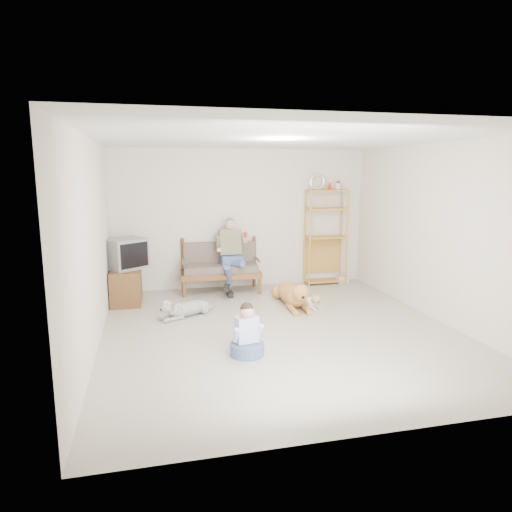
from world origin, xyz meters
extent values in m
plane|color=beige|center=(0.00, 0.00, 0.00)|extent=(5.50, 5.50, 0.00)
plane|color=silver|center=(0.00, 0.00, 2.70)|extent=(5.50, 5.50, 0.00)
plane|color=beige|center=(0.00, 2.75, 1.35)|extent=(5.00, 0.00, 5.00)
plane|color=beige|center=(0.00, -2.75, 1.35)|extent=(5.00, 0.00, 5.00)
plane|color=beige|center=(-2.50, 0.00, 1.35)|extent=(0.00, 5.50, 5.50)
plane|color=beige|center=(2.50, 0.00, 1.35)|extent=(0.00, 5.50, 5.50)
cube|color=brown|center=(-0.50, 2.37, 0.35)|extent=(1.54, 0.79, 0.10)
cube|color=#62564B|center=(-0.50, 2.37, 0.47)|extent=(1.41, 0.68, 0.13)
cube|color=#62564B|center=(-0.50, 2.61, 0.70)|extent=(1.38, 0.20, 0.45)
cylinder|color=brown|center=(-0.50, 2.67, 0.90)|extent=(1.40, 0.14, 0.05)
cylinder|color=brown|center=(-1.20, 2.07, 0.15)|extent=(0.07, 0.07, 0.30)
cylinder|color=brown|center=(-1.20, 2.67, 0.47)|extent=(0.07, 0.07, 0.95)
cylinder|color=brown|center=(0.20, 2.07, 0.15)|extent=(0.07, 0.07, 0.30)
cylinder|color=brown|center=(0.20, 2.67, 0.47)|extent=(0.07, 0.07, 0.95)
cube|color=#495D86|center=(-0.30, 2.35, 0.61)|extent=(0.39, 0.37, 0.19)
cube|color=#7E7858|center=(-0.30, 2.44, 0.94)|extent=(0.40, 0.28, 0.51)
sphere|color=tan|center=(-0.30, 2.42, 1.28)|extent=(0.20, 0.20, 0.20)
sphere|color=#5F5954|center=(-0.30, 2.44, 1.32)|extent=(0.18, 0.18, 0.18)
cylinder|color=red|center=(-0.04, 2.23, 1.11)|extent=(0.07, 0.07, 0.09)
cube|color=#BE913B|center=(1.70, 2.55, 1.90)|extent=(0.81, 0.33, 0.03)
torus|color=silver|center=(1.48, 2.55, 2.06)|extent=(0.33, 0.05, 0.33)
cone|color=red|center=(1.75, 2.55, 1.99)|extent=(0.11, 0.11, 0.17)
cylinder|color=#BE913B|center=(1.30, 2.39, 0.96)|extent=(0.04, 0.04, 1.91)
cylinder|color=#BE913B|center=(1.30, 2.71, 0.96)|extent=(0.04, 0.04, 1.91)
cylinder|color=#BE913B|center=(2.09, 2.39, 0.96)|extent=(0.04, 0.04, 1.91)
cylinder|color=#BE913B|center=(2.09, 2.71, 0.96)|extent=(0.04, 0.04, 1.91)
cube|color=white|center=(2.07, 2.49, 0.07)|extent=(0.22, 0.16, 0.14)
cube|color=brown|center=(-2.22, 2.04, 0.30)|extent=(0.52, 0.91, 0.60)
cube|color=brown|center=(-2.46, 1.82, 0.30)|extent=(0.03, 0.40, 0.50)
cube|color=brown|center=(-2.46, 2.26, 0.30)|extent=(0.03, 0.40, 0.50)
cube|color=slate|center=(-2.20, 2.05, 0.86)|extent=(0.81, 0.78, 0.53)
cube|color=black|center=(-2.05, 1.85, 0.86)|extent=(0.45, 0.33, 0.42)
cube|color=white|center=(-1.25, 2.73, 0.30)|extent=(0.12, 0.02, 0.08)
ellipsoid|color=#C08D42|center=(0.57, 1.31, 0.17)|extent=(0.43, 1.11, 0.34)
sphere|color=#C08D42|center=(0.56, 0.98, 0.19)|extent=(0.34, 0.34, 0.34)
sphere|color=#C08D42|center=(0.55, 0.71, 0.34)|extent=(0.27, 0.27, 0.27)
ellipsoid|color=#C08D42|center=(0.54, 0.58, 0.32)|extent=(0.13, 0.20, 0.10)
cylinder|color=#C08D42|center=(0.59, 1.85, 0.07)|extent=(0.19, 0.43, 0.05)
ellipsoid|color=#C08D42|center=(0.45, 0.74, 0.34)|extent=(0.06, 0.09, 0.13)
ellipsoid|color=#C08D42|center=(0.64, 0.73, 0.34)|extent=(0.06, 0.09, 0.13)
ellipsoid|color=white|center=(-1.22, 1.02, 0.11)|extent=(0.80, 0.59, 0.23)
sphere|color=white|center=(-1.42, 0.91, 0.13)|extent=(0.23, 0.23, 0.23)
sphere|color=white|center=(-1.59, 0.82, 0.23)|extent=(0.20, 0.20, 0.20)
ellipsoid|color=white|center=(-1.67, 0.77, 0.21)|extent=(0.17, 0.14, 0.08)
cylinder|color=white|center=(-0.88, 1.20, 0.05)|extent=(0.23, 0.25, 0.04)
ellipsoid|color=white|center=(-1.60, 0.89, 0.23)|extent=(0.08, 0.07, 0.10)
ellipsoid|color=white|center=(-1.54, 0.76, 0.23)|extent=(0.08, 0.07, 0.10)
ellipsoid|color=white|center=(0.79, 1.07, 0.08)|extent=(0.31, 0.46, 0.17)
sphere|color=white|center=(0.83, 0.95, 0.09)|extent=(0.17, 0.17, 0.17)
sphere|color=#A78A53|center=(0.86, 0.85, 0.17)|extent=(0.15, 0.15, 0.15)
ellipsoid|color=#A78A53|center=(0.88, 0.79, 0.15)|extent=(0.10, 0.12, 0.06)
cylinder|color=white|center=(0.73, 1.27, 0.03)|extent=(0.12, 0.15, 0.03)
cone|color=#A78A53|center=(0.81, 0.85, 0.21)|extent=(0.05, 0.05, 0.05)
cone|color=#A78A53|center=(0.91, 0.88, 0.21)|extent=(0.05, 0.05, 0.05)
torus|color=red|center=(0.86, 0.87, 0.15)|extent=(0.14, 0.14, 0.02)
cylinder|color=#495D86|center=(-0.66, -0.76, 0.08)|extent=(0.43, 0.43, 0.16)
cube|color=silver|center=(-0.66, -0.75, 0.33)|extent=(0.30, 0.23, 0.33)
sphere|color=tan|center=(-0.66, -0.76, 0.56)|extent=(0.17, 0.17, 0.17)
sphere|color=black|center=(-0.66, -0.76, 0.59)|extent=(0.17, 0.17, 0.17)
camera|label=1|loc=(-1.78, -6.04, 2.25)|focal=32.00mm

